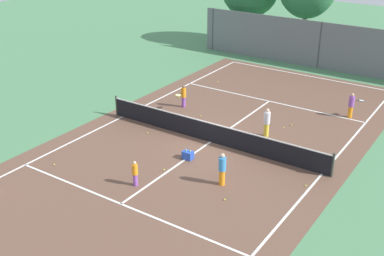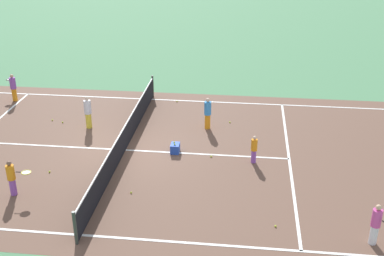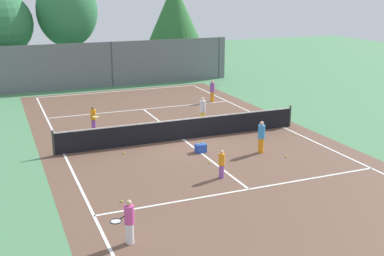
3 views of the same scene
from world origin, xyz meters
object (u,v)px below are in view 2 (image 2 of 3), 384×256
player_4 (13,87)px  ball_crate (175,148)px  player_1 (376,224)px  player_0 (88,112)px  tennis_ball_1 (131,192)px  tennis_ball_8 (52,120)px  tennis_ball_3 (50,172)px  player_2 (208,113)px  tennis_ball_5 (177,101)px  tennis_ball_9 (275,226)px  player_5 (12,177)px  player_3 (254,149)px  tennis_ball_7 (90,201)px  tennis_ball_4 (230,122)px  tennis_ball_11 (63,122)px  tennis_ball_2 (211,156)px

player_4 → ball_crate: player_4 is taller
player_1 → player_0: bearing=57.1°
tennis_ball_1 → tennis_ball_8: same height
player_0 → player_1: bearing=-122.9°
tennis_ball_3 → tennis_ball_8: same height
tennis_ball_8 → player_0: bearing=-105.8°
player_2 → tennis_ball_3: 7.02m
player_4 → tennis_ball_5: (0.71, -7.96, -0.67)m
tennis_ball_5 → tennis_ball_9: same height
player_4 → tennis_ball_9: (-9.02, -12.38, -0.67)m
player_0 → tennis_ball_3: size_ratio=21.96×
player_2 → player_5: size_ratio=1.10×
tennis_ball_8 → tennis_ball_9: (-6.86, -9.65, 0.00)m
player_0 → tennis_ball_8: bearing=74.2°
player_3 → tennis_ball_7: player_3 is taller
tennis_ball_1 → tennis_ball_4: 6.90m
tennis_ball_1 → player_4: bearing=44.8°
tennis_ball_1 → tennis_ball_11: (5.34, 4.34, 0.00)m
tennis_ball_1 → tennis_ball_8: 7.36m
player_5 → tennis_ball_11: player_5 is taller
tennis_ball_2 → tennis_ball_1: bearing=139.2°
player_2 → tennis_ball_2: bearing=-171.9°
player_3 → tennis_ball_2: (0.22, 1.61, -0.53)m
player_2 → tennis_ball_7: bearing=151.7°
tennis_ball_11 → player_4: bearing=54.5°
player_2 → tennis_ball_1: (-5.51, 2.11, -0.69)m
tennis_ball_1 → player_1: bearing=-103.7°
player_3 → tennis_ball_11: 8.86m
player_2 → tennis_ball_9: bearing=-158.8°
tennis_ball_1 → tennis_ball_4: size_ratio=1.00×
player_1 → ball_crate: (4.97, 6.49, -0.50)m
tennis_ball_4 → tennis_ball_11: (-0.85, 7.39, 0.00)m
ball_crate → tennis_ball_4: (3.06, -2.01, -0.15)m
player_0 → tennis_ball_11: bearing=74.9°
tennis_ball_2 → player_4: bearing=64.6°
player_2 → tennis_ball_11: 6.48m
ball_crate → tennis_ball_7: (-3.82, 2.27, -0.15)m
player_1 → tennis_ball_8: bearing=59.4°
player_2 → tennis_ball_8: size_ratio=21.30×
tennis_ball_5 → tennis_ball_11: bearing=122.9°
player_1 → tennis_ball_8: (7.35, 12.41, -0.65)m
player_4 → tennis_ball_1: (-7.67, -7.60, -0.67)m
tennis_ball_2 → tennis_ball_11: (2.46, 6.82, 0.00)m
tennis_ball_4 → player_1: bearing=-150.8°
ball_crate → tennis_ball_2: 1.47m
player_5 → tennis_ball_1: (0.52, -3.87, -0.63)m
player_0 → tennis_ball_11: player_0 is taller
tennis_ball_8 → tennis_ball_9: 11.84m
player_0 → tennis_ball_8: size_ratio=21.96×
tennis_ball_3 → player_1: bearing=-104.9°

